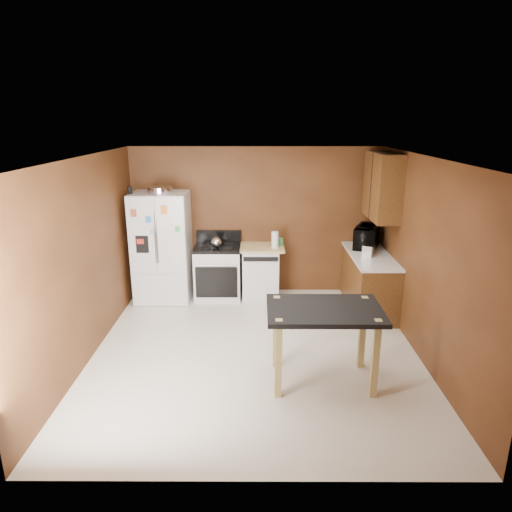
{
  "coord_description": "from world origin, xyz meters",
  "views": [
    {
      "loc": [
        0.03,
        -5.38,
        2.94
      ],
      "look_at": [
        0.01,
        0.85,
        1.05
      ],
      "focal_mm": 32.0,
      "sensor_mm": 36.0,
      "label": 1
    }
  ],
  "objects_px": {
    "kettle": "(216,242)",
    "green_canister": "(280,242)",
    "dishwasher": "(261,271)",
    "island": "(324,319)",
    "toaster": "(368,250)",
    "paper_towel": "(275,240)",
    "pen_cup": "(130,190)",
    "gas_range": "(218,271)",
    "roasting_pan": "(160,190)",
    "microwave": "(367,238)",
    "refrigerator": "(162,247)"
  },
  "relations": [
    {
      "from": "kettle",
      "to": "dishwasher",
      "type": "xyz_separation_m",
      "value": [
        0.73,
        0.12,
        -0.54
      ]
    },
    {
      "from": "gas_range",
      "to": "island",
      "type": "height_order",
      "value": "gas_range"
    },
    {
      "from": "pen_cup",
      "to": "refrigerator",
      "type": "distance_m",
      "value": 1.05
    },
    {
      "from": "green_canister",
      "to": "dishwasher",
      "type": "relative_size",
      "value": 0.13
    },
    {
      "from": "pen_cup",
      "to": "green_canister",
      "type": "height_order",
      "value": "pen_cup"
    },
    {
      "from": "dishwasher",
      "to": "island",
      "type": "height_order",
      "value": "island"
    },
    {
      "from": "refrigerator",
      "to": "island",
      "type": "distance_m",
      "value": 3.46
    },
    {
      "from": "toaster",
      "to": "refrigerator",
      "type": "xyz_separation_m",
      "value": [
        -3.29,
        0.47,
        -0.09
      ]
    },
    {
      "from": "roasting_pan",
      "to": "green_canister",
      "type": "distance_m",
      "value": 2.14
    },
    {
      "from": "dishwasher",
      "to": "island",
      "type": "xyz_separation_m",
      "value": [
        0.7,
        -2.64,
        0.32
      ]
    },
    {
      "from": "green_canister",
      "to": "gas_range",
      "type": "distance_m",
      "value": 1.16
    },
    {
      "from": "green_canister",
      "to": "gas_range",
      "type": "bearing_deg",
      "value": -174.27
    },
    {
      "from": "roasting_pan",
      "to": "pen_cup",
      "type": "relative_size",
      "value": 3.55
    },
    {
      "from": "kettle",
      "to": "toaster",
      "type": "height_order",
      "value": "kettle"
    },
    {
      "from": "roasting_pan",
      "to": "gas_range",
      "type": "relative_size",
      "value": 0.36
    },
    {
      "from": "pen_cup",
      "to": "kettle",
      "type": "bearing_deg",
      "value": 3.7
    },
    {
      "from": "roasting_pan",
      "to": "toaster",
      "type": "relative_size",
      "value": 1.66
    },
    {
      "from": "paper_towel",
      "to": "toaster",
      "type": "relative_size",
      "value": 1.14
    },
    {
      "from": "toaster",
      "to": "paper_towel",
      "type": "bearing_deg",
      "value": -173.36
    },
    {
      "from": "pen_cup",
      "to": "microwave",
      "type": "bearing_deg",
      "value": 1.67
    },
    {
      "from": "pen_cup",
      "to": "island",
      "type": "bearing_deg",
      "value": -41.48
    },
    {
      "from": "toaster",
      "to": "gas_range",
      "type": "relative_size",
      "value": 0.21
    },
    {
      "from": "gas_range",
      "to": "dishwasher",
      "type": "height_order",
      "value": "gas_range"
    },
    {
      "from": "toaster",
      "to": "pen_cup",
      "type": "bearing_deg",
      "value": -160.65
    },
    {
      "from": "paper_towel",
      "to": "green_canister",
      "type": "xyz_separation_m",
      "value": [
        0.09,
        0.17,
        -0.08
      ]
    },
    {
      "from": "roasting_pan",
      "to": "island",
      "type": "height_order",
      "value": "roasting_pan"
    },
    {
      "from": "gas_range",
      "to": "microwave",
      "type": "bearing_deg",
      "value": -1.6
    },
    {
      "from": "toaster",
      "to": "dishwasher",
      "type": "xyz_separation_m",
      "value": [
        -1.66,
        0.55,
        -0.53
      ]
    },
    {
      "from": "roasting_pan",
      "to": "paper_towel",
      "type": "bearing_deg",
      "value": 0.74
    },
    {
      "from": "roasting_pan",
      "to": "pen_cup",
      "type": "height_order",
      "value": "pen_cup"
    },
    {
      "from": "refrigerator",
      "to": "dishwasher",
      "type": "distance_m",
      "value": 1.69
    },
    {
      "from": "toaster",
      "to": "island",
      "type": "bearing_deg",
      "value": -90.14
    },
    {
      "from": "refrigerator",
      "to": "island",
      "type": "height_order",
      "value": "refrigerator"
    },
    {
      "from": "dishwasher",
      "to": "island",
      "type": "relative_size",
      "value": 0.69
    },
    {
      "from": "island",
      "to": "pen_cup",
      "type": "bearing_deg",
      "value": 138.52
    },
    {
      "from": "kettle",
      "to": "gas_range",
      "type": "xyz_separation_m",
      "value": [
        0.01,
        0.09,
        -0.53
      ]
    },
    {
      "from": "microwave",
      "to": "refrigerator",
      "type": "distance_m",
      "value": 3.37
    },
    {
      "from": "toaster",
      "to": "microwave",
      "type": "bearing_deg",
      "value": 105.7
    },
    {
      "from": "dishwasher",
      "to": "pen_cup",
      "type": "bearing_deg",
      "value": -174.35
    },
    {
      "from": "refrigerator",
      "to": "pen_cup",
      "type": "bearing_deg",
      "value": -164.5
    },
    {
      "from": "toaster",
      "to": "island",
      "type": "xyz_separation_m",
      "value": [
        -0.97,
        -2.08,
        -0.21
      ]
    },
    {
      "from": "roasting_pan",
      "to": "gas_range",
      "type": "distance_m",
      "value": 1.65
    },
    {
      "from": "green_canister",
      "to": "microwave",
      "type": "bearing_deg",
      "value": -7.03
    },
    {
      "from": "paper_towel",
      "to": "microwave",
      "type": "distance_m",
      "value": 1.5
    },
    {
      "from": "paper_towel",
      "to": "toaster",
      "type": "height_order",
      "value": "paper_towel"
    },
    {
      "from": "pen_cup",
      "to": "kettle",
      "type": "distance_m",
      "value": 1.59
    },
    {
      "from": "roasting_pan",
      "to": "toaster",
      "type": "distance_m",
      "value": 3.4
    },
    {
      "from": "kettle",
      "to": "paper_towel",
      "type": "relative_size",
      "value": 0.65
    },
    {
      "from": "microwave",
      "to": "gas_range",
      "type": "bearing_deg",
      "value": 112.82
    },
    {
      "from": "kettle",
      "to": "green_canister",
      "type": "xyz_separation_m",
      "value": [
        1.05,
        0.2,
        -0.04
      ]
    }
  ]
}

